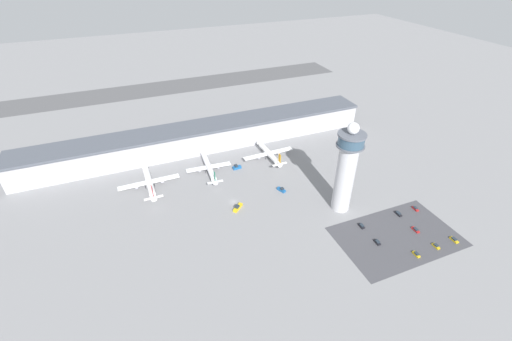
% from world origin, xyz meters
% --- Properties ---
extents(ground_plane, '(1000.00, 1000.00, 0.00)m').
position_xyz_m(ground_plane, '(0.00, 0.00, 0.00)').
color(ground_plane, gray).
extents(terminal_building, '(255.10, 25.00, 18.66)m').
position_xyz_m(terminal_building, '(0.00, 70.00, 9.43)').
color(terminal_building, '#B2B2B7').
rests_on(terminal_building, ground).
extents(runway_strip, '(382.65, 44.00, 0.01)m').
position_xyz_m(runway_strip, '(0.00, 211.05, 0.00)').
color(runway_strip, '#515154').
rests_on(runway_strip, ground).
extents(control_tower, '(14.90, 14.90, 54.64)m').
position_xyz_m(control_tower, '(56.32, -28.14, 27.51)').
color(control_tower, '#BCBCC1').
rests_on(control_tower, ground).
extents(parking_lot_surface, '(64.00, 40.00, 0.01)m').
position_xyz_m(parking_lot_surface, '(70.96, -59.90, 0.00)').
color(parking_lot_surface, '#424247').
rests_on(parking_lot_surface, ground).
extents(airplane_gate_alpha, '(37.91, 37.40, 12.93)m').
position_xyz_m(airplane_gate_alpha, '(-44.15, 33.29, 4.38)').
color(airplane_gate_alpha, white).
rests_on(airplane_gate_alpha, ground).
extents(airplane_gate_bravo, '(30.50, 39.13, 11.58)m').
position_xyz_m(airplane_gate_bravo, '(-4.62, 36.62, 3.89)').
color(airplane_gate_bravo, white).
rests_on(airplane_gate_bravo, ground).
extents(airplane_gate_charlie, '(37.72, 34.66, 12.46)m').
position_xyz_m(airplane_gate_charlie, '(39.76, 37.28, 4.36)').
color(airplane_gate_charlie, white).
rests_on(airplane_gate_charlie, ground).
extents(service_truck_catering, '(6.00, 3.09, 3.19)m').
position_xyz_m(service_truck_catering, '(14.04, 33.46, 1.11)').
color(service_truck_catering, black).
rests_on(service_truck_catering, ground).
extents(service_truck_fuel, '(7.34, 6.88, 2.88)m').
position_xyz_m(service_truck_fuel, '(0.42, -7.04, 1.00)').
color(service_truck_fuel, black).
rests_on(service_truck_fuel, ground).
extents(service_truck_baggage, '(4.23, 6.27, 2.48)m').
position_xyz_m(service_truck_baggage, '(31.53, -0.86, 0.86)').
color(service_truck_baggage, black).
rests_on(service_truck_baggage, ground).
extents(car_white_wagon, '(1.94, 4.12, 1.51)m').
position_xyz_m(car_white_wagon, '(58.17, -59.86, 0.59)').
color(car_white_wagon, black).
rests_on(car_white_wagon, ground).
extents(car_green_van, '(1.80, 4.17, 1.57)m').
position_xyz_m(car_green_van, '(58.03, -46.63, 0.61)').
color(car_green_van, black).
rests_on(car_green_van, ground).
extents(car_navy_sedan, '(1.84, 4.76, 1.38)m').
position_xyz_m(car_navy_sedan, '(83.32, -60.06, 0.53)').
color(car_navy_sedan, black).
rests_on(car_navy_sedan, ground).
extents(car_silver_sedan, '(1.77, 4.17, 1.49)m').
position_xyz_m(car_silver_sedan, '(70.79, -73.84, 0.58)').
color(car_silver_sedan, black).
rests_on(car_silver_sedan, ground).
extents(car_maroon_suv, '(1.93, 4.65, 1.45)m').
position_xyz_m(car_maroon_suv, '(96.43, -73.44, 0.56)').
color(car_maroon_suv, black).
rests_on(car_maroon_suv, ground).
extents(car_grey_coupe, '(1.95, 4.76, 1.42)m').
position_xyz_m(car_grey_coupe, '(83.80, -46.08, 0.55)').
color(car_grey_coupe, black).
rests_on(car_grey_coupe, ground).
extents(car_yellow_taxi, '(1.91, 4.35, 1.47)m').
position_xyz_m(car_yellow_taxi, '(96.09, -46.25, 0.57)').
color(car_yellow_taxi, black).
rests_on(car_yellow_taxi, ground).
extents(car_red_hatchback, '(1.84, 4.11, 1.42)m').
position_xyz_m(car_red_hatchback, '(84.24, -73.25, 0.55)').
color(car_red_hatchback, black).
rests_on(car_red_hatchback, ground).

